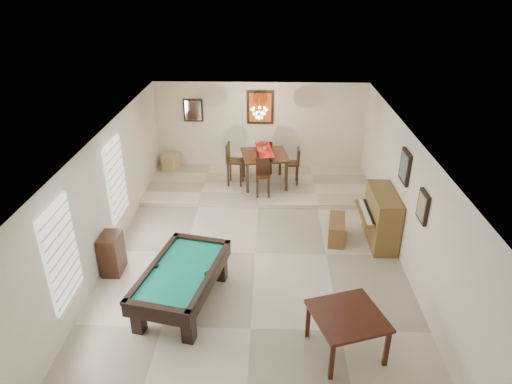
# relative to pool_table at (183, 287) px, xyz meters

# --- Properties ---
(ground_plane) EXTENTS (6.00, 9.00, 0.02)m
(ground_plane) POSITION_rel_pool_table_xyz_m (1.23, 1.63, -0.36)
(ground_plane) COLOR beige
(wall_back) EXTENTS (6.00, 0.04, 2.60)m
(wall_back) POSITION_rel_pool_table_xyz_m (1.23, 6.13, 0.95)
(wall_back) COLOR silver
(wall_back) RESTS_ON ground_plane
(wall_front) EXTENTS (6.00, 0.04, 2.60)m
(wall_front) POSITION_rel_pool_table_xyz_m (1.23, -2.87, 0.95)
(wall_front) COLOR silver
(wall_front) RESTS_ON ground_plane
(wall_left) EXTENTS (0.04, 9.00, 2.60)m
(wall_left) POSITION_rel_pool_table_xyz_m (-1.77, 1.63, 0.95)
(wall_left) COLOR silver
(wall_left) RESTS_ON ground_plane
(wall_right) EXTENTS (0.04, 9.00, 2.60)m
(wall_right) POSITION_rel_pool_table_xyz_m (4.23, 1.63, 0.95)
(wall_right) COLOR silver
(wall_right) RESTS_ON ground_plane
(ceiling) EXTENTS (6.00, 9.00, 0.04)m
(ceiling) POSITION_rel_pool_table_xyz_m (1.23, 1.63, 2.25)
(ceiling) COLOR white
(ceiling) RESTS_ON wall_back
(dining_step) EXTENTS (6.00, 2.50, 0.12)m
(dining_step) POSITION_rel_pool_table_xyz_m (1.23, 4.88, -0.29)
(dining_step) COLOR beige
(dining_step) RESTS_ON ground_plane
(window_left_front) EXTENTS (0.06, 1.00, 1.70)m
(window_left_front) POSITION_rel_pool_table_xyz_m (-1.74, -0.57, 1.05)
(window_left_front) COLOR white
(window_left_front) RESTS_ON wall_left
(window_left_rear) EXTENTS (0.06, 1.00, 1.70)m
(window_left_rear) POSITION_rel_pool_table_xyz_m (-1.74, 2.23, 1.05)
(window_left_rear) COLOR white
(window_left_rear) RESTS_ON wall_left
(pool_table) EXTENTS (1.58, 2.32, 0.71)m
(pool_table) POSITION_rel_pool_table_xyz_m (0.00, 0.00, 0.00)
(pool_table) COLOR black
(pool_table) RESTS_ON ground_plane
(square_table) EXTENTS (1.30, 1.30, 0.71)m
(square_table) POSITION_rel_pool_table_xyz_m (2.73, -1.04, 0.00)
(square_table) COLOR black
(square_table) RESTS_ON ground_plane
(upright_piano) EXTENTS (0.79, 1.40, 1.17)m
(upright_piano) POSITION_rel_pool_table_xyz_m (3.82, 2.22, 0.23)
(upright_piano) COLOR brown
(upright_piano) RESTS_ON ground_plane
(piano_bench) EXTENTS (0.46, 0.91, 0.48)m
(piano_bench) POSITION_rel_pool_table_xyz_m (3.01, 2.25, -0.11)
(piano_bench) COLOR brown
(piano_bench) RESTS_ON ground_plane
(apothecary_chest) EXTENTS (0.36, 0.55, 0.82)m
(apothecary_chest) POSITION_rel_pool_table_xyz_m (-1.55, 0.92, 0.06)
(apothecary_chest) COLOR black
(apothecary_chest) RESTS_ON ground_plane
(dining_table) EXTENTS (1.34, 1.34, 0.98)m
(dining_table) POSITION_rel_pool_table_xyz_m (1.38, 4.86, 0.25)
(dining_table) COLOR black
(dining_table) RESTS_ON dining_step
(flower_vase) EXTENTS (0.16, 0.16, 0.24)m
(flower_vase) POSITION_rel_pool_table_xyz_m (1.38, 4.86, 0.86)
(flower_vase) COLOR red
(flower_vase) RESTS_ON dining_table
(dining_chair_south) EXTENTS (0.38, 0.38, 0.97)m
(dining_chair_south) POSITION_rel_pool_table_xyz_m (1.35, 4.13, 0.25)
(dining_chair_south) COLOR black
(dining_chair_south) RESTS_ON dining_step
(dining_chair_north) EXTENTS (0.37, 0.37, 0.99)m
(dining_chair_north) POSITION_rel_pool_table_xyz_m (1.41, 5.63, 0.26)
(dining_chair_north) COLOR black
(dining_chair_north) RESTS_ON dining_step
(dining_chair_west) EXTENTS (0.47, 0.47, 1.15)m
(dining_chair_west) POSITION_rel_pool_table_xyz_m (0.60, 4.81, 0.34)
(dining_chair_west) COLOR black
(dining_chair_west) RESTS_ON dining_step
(dining_chair_east) EXTENTS (0.38, 0.38, 1.01)m
(dining_chair_east) POSITION_rel_pool_table_xyz_m (2.11, 4.89, 0.27)
(dining_chair_east) COLOR black
(dining_chair_east) RESTS_ON dining_step
(corner_bench) EXTENTS (0.53, 0.59, 0.44)m
(corner_bench) POSITION_rel_pool_table_xyz_m (-1.34, 5.77, -0.01)
(corner_bench) COLOR tan
(corner_bench) RESTS_ON dining_step
(chandelier) EXTENTS (0.44, 0.44, 0.60)m
(chandelier) POSITION_rel_pool_table_xyz_m (1.23, 4.83, 1.85)
(chandelier) COLOR #FFE5B2
(chandelier) RESTS_ON ceiling
(back_painting) EXTENTS (0.75, 0.06, 0.95)m
(back_painting) POSITION_rel_pool_table_xyz_m (1.23, 6.09, 1.55)
(back_painting) COLOR #D84C14
(back_painting) RESTS_ON wall_back
(back_mirror) EXTENTS (0.55, 0.06, 0.65)m
(back_mirror) POSITION_rel_pool_table_xyz_m (-0.67, 6.09, 1.45)
(back_mirror) COLOR white
(back_mirror) RESTS_ON wall_back
(right_picture_upper) EXTENTS (0.06, 0.55, 0.65)m
(right_picture_upper) POSITION_rel_pool_table_xyz_m (4.19, 1.93, 1.55)
(right_picture_upper) COLOR slate
(right_picture_upper) RESTS_ON wall_right
(right_picture_lower) EXTENTS (0.06, 0.45, 0.55)m
(right_picture_lower) POSITION_rel_pool_table_xyz_m (4.19, 0.63, 1.35)
(right_picture_lower) COLOR gray
(right_picture_lower) RESTS_ON wall_right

